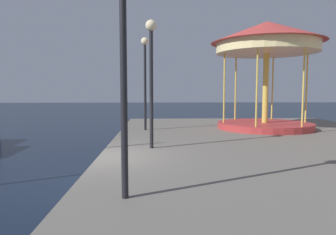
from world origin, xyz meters
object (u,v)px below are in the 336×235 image
lamp_post_mid_promenade (151,61)px  lamp_post_far_end (145,67)px  carousel (267,49)px  lamp_post_near_edge (123,32)px

lamp_post_mid_promenade → lamp_post_far_end: size_ratio=0.94×
carousel → lamp_post_far_end: (-5.89, -0.27, -0.91)m
carousel → lamp_post_far_end: bearing=-177.3°
carousel → lamp_post_near_edge: (-5.94, -9.64, -1.02)m
lamp_post_near_edge → lamp_post_mid_promenade: size_ratio=1.01×
carousel → lamp_post_mid_promenade: 7.50m
lamp_post_far_end → carousel: bearing=2.7°
lamp_post_mid_promenade → lamp_post_far_end: (-0.36, 4.68, 0.14)m
carousel → lamp_post_far_end: size_ratio=1.24×
carousel → lamp_post_near_edge: bearing=-121.6°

